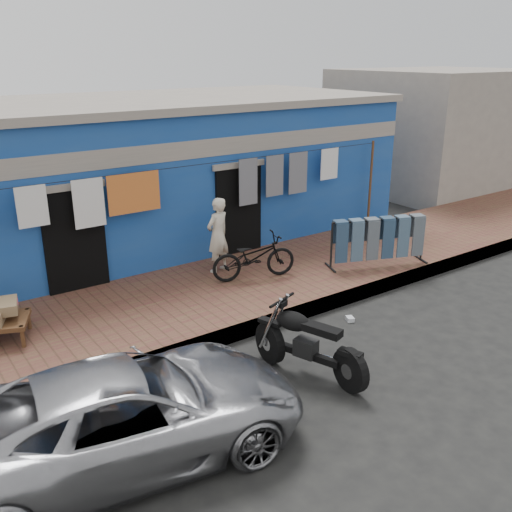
{
  "coord_description": "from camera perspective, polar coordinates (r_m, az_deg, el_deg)",
  "views": [
    {
      "loc": [
        -5.13,
        -5.25,
        4.35
      ],
      "look_at": [
        0.0,
        2.0,
        1.15
      ],
      "focal_mm": 40.0,
      "sensor_mm": 36.0,
      "label": 1
    }
  ],
  "objects": [
    {
      "name": "seated_person",
      "position": [
        11.06,
        -3.84,
        2.1
      ],
      "size": [
        0.61,
        0.49,
        1.49
      ],
      "primitive_type": "imported",
      "rotation": [
        0.0,
        0.0,
        3.42
      ],
      "color": "beige",
      "rests_on": "sidewalk"
    },
    {
      "name": "litter_b",
      "position": [
        9.92,
        9.37,
        -6.23
      ],
      "size": [
        0.16,
        0.18,
        0.08
      ],
      "primitive_type": "cube",
      "rotation": [
        0.0,
        0.0,
        1.18
      ],
      "color": "silver",
      "rests_on": "ground"
    },
    {
      "name": "jeans_rack",
      "position": [
        11.73,
        12.11,
        1.53
      ],
      "size": [
        2.39,
        1.81,
        1.01
      ],
      "primitive_type": null,
      "rotation": [
        0.0,
        0.0,
        -0.36
      ],
      "color": "black",
      "rests_on": "sidewalk"
    },
    {
      "name": "motorcycle",
      "position": [
        8.06,
        5.32,
        -8.54
      ],
      "size": [
        1.59,
        2.01,
        1.07
      ],
      "primitive_type": null,
      "rotation": [
        0.0,
        0.0,
        0.33
      ],
      "color": "black",
      "rests_on": "ground"
    },
    {
      "name": "car",
      "position": [
        6.7,
        -12.75,
        -14.93
      ],
      "size": [
        4.36,
        2.44,
        1.17
      ],
      "primitive_type": "imported",
      "rotation": [
        0.0,
        0.0,
        1.43
      ],
      "color": "#A5A5AA",
      "rests_on": "ground"
    },
    {
      "name": "litter_a",
      "position": [
        9.09,
        0.88,
        -8.52
      ],
      "size": [
        0.2,
        0.18,
        0.07
      ],
      "primitive_type": "cube",
      "rotation": [
        0.0,
        0.0,
        0.37
      ],
      "color": "silver",
      "rests_on": "ground"
    },
    {
      "name": "bicycle",
      "position": [
        10.75,
        -0.22,
        0.38
      ],
      "size": [
        1.71,
        0.99,
        1.05
      ],
      "primitive_type": "imported",
      "rotation": [
        0.0,
        0.0,
        1.3
      ],
      "color": "black",
      "rests_on": "sidewalk"
    },
    {
      "name": "curb",
      "position": [
        9.51,
        1.58,
        -6.58
      ],
      "size": [
        28.0,
        0.1,
        0.25
      ],
      "primitive_type": "cube",
      "color": "gray",
      "rests_on": "ground"
    },
    {
      "name": "sidewalk",
      "position": [
        10.59,
        -3.13,
        -3.72
      ],
      "size": [
        28.0,
        3.0,
        0.25
      ],
      "primitive_type": "cube",
      "color": "brown",
      "rests_on": "ground"
    },
    {
      "name": "neighbor_right",
      "position": [
        20.4,
        17.76,
        12.0
      ],
      "size": [
        6.0,
        5.0,
        3.8
      ],
      "primitive_type": "cube",
      "color": "#9E9384",
      "rests_on": "ground"
    },
    {
      "name": "building",
      "position": [
        13.53,
        -12.42,
        8.0
      ],
      "size": [
        12.2,
        5.2,
        3.36
      ],
      "color": "#164398",
      "rests_on": "ground"
    },
    {
      "name": "ground",
      "position": [
        8.53,
        7.93,
        -11.05
      ],
      "size": [
        80.0,
        80.0,
        0.0
      ],
      "primitive_type": "plane",
      "color": "black",
      "rests_on": "ground"
    },
    {
      "name": "clothesline",
      "position": [
        10.88,
        -8.96,
        6.08
      ],
      "size": [
        10.06,
        0.06,
        2.1
      ],
      "color": "brown",
      "rests_on": "sidewalk"
    },
    {
      "name": "litter_c",
      "position": [
        9.14,
        1.57,
        -8.3
      ],
      "size": [
        0.25,
        0.26,
        0.08
      ],
      "primitive_type": "cube",
      "rotation": [
        0.0,
        0.0,
        1.04
      ],
      "color": "silver",
      "rests_on": "ground"
    }
  ]
}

